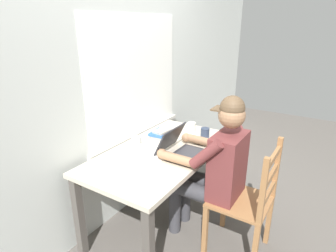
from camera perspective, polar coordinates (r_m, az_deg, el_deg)
name	(u,v)px	position (r m, az deg, el deg)	size (l,w,h in m)	color
ground_plane	(162,221)	(2.71, -1.13, -18.71)	(8.00, 8.00, 0.00)	#56514C
back_wall	(117,75)	(2.43, -10.34, 10.21)	(6.00, 0.08, 2.60)	beige
desk	(162,160)	(2.38, -1.23, -7.00)	(1.38, 0.75, 0.71)	#BCB29E
seated_person	(214,165)	(2.20, 9.37, -7.82)	(0.50, 0.60, 1.24)	brown
wooden_chair	(248,201)	(2.24, 15.83, -14.48)	(0.42, 0.42, 0.94)	olive
laptop	(181,148)	(2.25, 2.62, -4.54)	(0.33, 0.33, 0.22)	#232328
computer_mouse	(200,142)	(2.46, 6.41, -3.31)	(0.06, 0.10, 0.03)	black
coffee_mug_white	(191,127)	(2.70, 4.77, -0.29)	(0.12, 0.08, 0.10)	silver
coffee_mug_dark	(205,133)	(2.61, 7.52, -1.32)	(0.12, 0.08, 0.09)	#2D384C
coffee_mug_spare	(136,142)	(2.38, -6.43, -3.24)	(0.11, 0.07, 0.10)	white
book_stack_main	(160,134)	(2.57, -1.53, -1.60)	(0.20, 0.16, 0.07)	gray
paper_pile_near_laptop	(124,177)	(1.96, -8.90, -10.18)	(0.26, 0.15, 0.02)	white
paper_pile_back_corner	(157,156)	(2.24, -2.20, -6.05)	(0.20, 0.17, 0.00)	white
paper_pile_side	(134,148)	(2.37, -6.89, -4.44)	(0.21, 0.18, 0.02)	white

